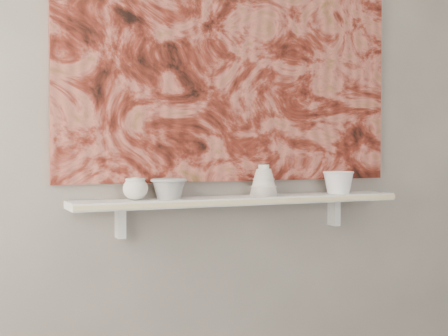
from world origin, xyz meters
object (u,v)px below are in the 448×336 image
painting (234,49)px  bowl_grey (169,188)px  bell_vessel (264,180)px  shelf (242,200)px  cup_cream (135,189)px  bowl_white (338,182)px

painting → bowl_grey: (-0.32, -0.08, -0.57)m
bell_vessel → bowl_grey: bearing=180.0°
painting → bowl_grey: painting is taller
shelf → bell_vessel: size_ratio=10.77×
painting → cup_cream: bearing=-169.8°
painting → bell_vessel: 0.56m
cup_cream → bell_vessel: bearing=0.0°
painting → cup_cream: size_ratio=15.91×
painting → bell_vessel: size_ratio=11.54×
cup_cream → bowl_white: (0.92, 0.00, 0.01)m
shelf → painting: size_ratio=0.93×
bell_vessel → bowl_white: (0.37, 0.00, -0.02)m
bowl_grey → cup_cream: (-0.13, 0.00, 0.00)m
painting → bowl_white: bearing=-9.8°
bowl_grey → cup_cream: bearing=180.0°
bowl_grey → cup_cream: cup_cream is taller
painting → bell_vessel: bearing=-39.2°
bell_vessel → bowl_white: bell_vessel is taller
cup_cream → bell_vessel: bell_vessel is taller
shelf → bell_vessel: bell_vessel is taller
bowl_grey → painting: bearing=14.3°
shelf → bell_vessel: (0.10, 0.00, 0.08)m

